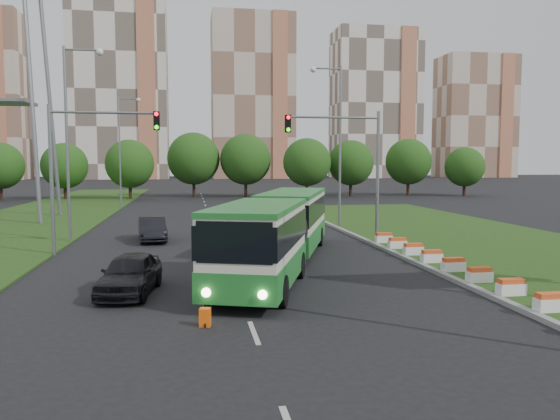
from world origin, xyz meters
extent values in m
plane|color=black|center=(0.00, 0.00, 0.00)|extent=(360.00, 360.00, 0.00)
cube|color=#213F12|center=(13.00, 8.00, 0.07)|extent=(14.00, 60.00, 0.15)
cube|color=gray|center=(6.05, 8.00, 0.09)|extent=(0.30, 60.00, 0.18)
cube|color=#213F12|center=(-18.00, 25.00, 0.05)|extent=(12.00, 110.00, 0.10)
cylinder|color=gray|center=(6.40, 10.00, 4.00)|extent=(0.20, 0.20, 8.00)
cylinder|color=gray|center=(3.65, 10.00, 7.60)|extent=(5.50, 0.14, 0.14)
cube|color=black|center=(0.90, 10.00, 7.20)|extent=(0.32, 0.32, 1.00)
cylinder|color=gray|center=(-12.00, 9.00, 4.00)|extent=(0.20, 0.20, 8.00)
cylinder|color=gray|center=(-9.25, 9.00, 7.60)|extent=(5.50, 0.14, 0.14)
cube|color=black|center=(-6.50, 9.00, 7.20)|extent=(0.32, 0.32, 1.00)
cube|color=silver|center=(-25.00, 150.00, 26.00)|extent=(28.00, 15.00, 52.00)
cube|color=beige|center=(15.00, 150.00, 25.00)|extent=(25.00, 15.00, 50.00)
cube|color=silver|center=(55.00, 150.00, 23.50)|extent=(27.00, 15.00, 47.00)
cube|color=beige|center=(90.00, 150.00, 20.00)|extent=(24.00, 14.00, 40.00)
cube|color=beige|center=(-0.83, -1.21, 1.88)|extent=(2.69, 7.43, 2.91)
cube|color=beige|center=(-0.83, 8.32, 1.88)|extent=(2.69, 9.05, 2.91)
cylinder|color=black|center=(-0.83, 3.15, 1.83)|extent=(2.69, 1.35, 2.69)
cube|color=#21732B|center=(-0.83, -1.21, 0.92)|extent=(2.78, 7.48, 1.02)
cube|color=#21732B|center=(-0.83, 8.32, 0.92)|extent=(2.78, 9.10, 1.02)
cube|color=black|center=(-0.83, -1.21, 2.37)|extent=(2.78, 7.48, 1.13)
cube|color=black|center=(-0.83, 8.32, 2.37)|extent=(2.78, 9.10, 1.13)
imported|color=black|center=(-7.07, -0.50, 0.77)|extent=(2.45, 4.75, 1.55)
imported|color=black|center=(-7.16, 13.68, 0.76)|extent=(2.13, 4.75, 1.51)
imported|color=gray|center=(-4.30, -3.27, 0.82)|extent=(0.51, 0.67, 1.65)
cube|color=#FF5E0D|center=(-4.39, -5.15, 0.28)|extent=(0.33, 0.28, 0.56)
cylinder|color=black|center=(-4.39, -5.29, 0.07)|extent=(0.04, 0.13, 0.13)
camera|label=1|loc=(-4.80, -21.46, 4.96)|focal=35.00mm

